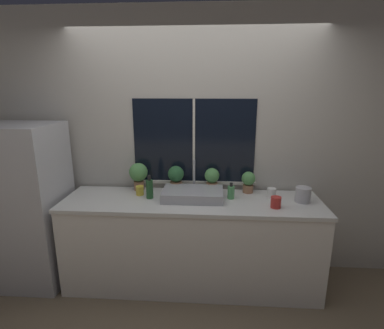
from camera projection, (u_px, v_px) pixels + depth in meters
ground_plane at (189, 303)px, 2.77m from camera, size 14.00×14.00×0.00m
wall_back at (194, 145)px, 3.11m from camera, size 8.00×0.09×2.70m
wall_left at (28, 132)px, 4.03m from camera, size 0.06×7.00×2.70m
wall_right at (381, 136)px, 3.73m from camera, size 0.06×7.00×2.70m
counter at (192, 242)px, 2.97m from camera, size 2.46×0.66×0.89m
refrigerator at (26, 205)px, 2.96m from camera, size 0.73×0.66×1.61m
sink at (193, 194)px, 2.88m from camera, size 0.58×0.41×0.34m
potted_plant_far_left at (139, 174)px, 3.09m from camera, size 0.19×0.19×0.29m
potted_plant_center_left at (176, 177)px, 3.07m from camera, size 0.16×0.16×0.26m
potted_plant_center_right at (212, 179)px, 3.05m from camera, size 0.15×0.15×0.25m
potted_plant_far_right at (248, 181)px, 3.03m from camera, size 0.14×0.14×0.22m
soap_bottle at (231, 192)px, 2.87m from camera, size 0.07×0.07×0.16m
bottle_tall at (150, 189)px, 2.88m from camera, size 0.07×0.07×0.23m
mug_white at (271, 193)px, 2.90m from camera, size 0.08×0.08×0.10m
mug_yellow at (140, 190)px, 2.98m from camera, size 0.08×0.08×0.09m
mug_red at (276, 202)px, 2.66m from camera, size 0.09×0.09×0.10m
kettle at (303, 194)px, 2.79m from camera, size 0.14×0.14×0.16m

